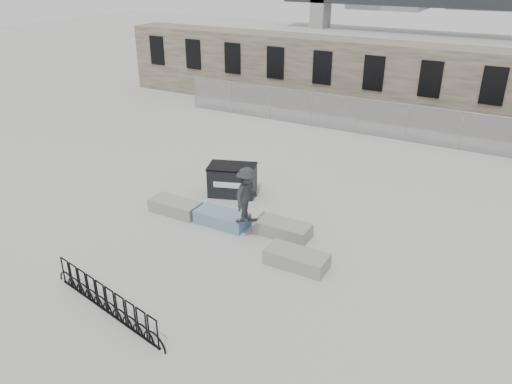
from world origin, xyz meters
The scene contains 10 objects.
ground centered at (0.00, 0.00, 0.00)m, with size 120.00×120.00×0.00m, color #B6B6B1.
stone_wall centered at (0.00, 16.24, 2.26)m, with size 36.00×2.58×4.50m.
chainlink_fence centered at (0.00, 12.50, 1.04)m, with size 22.06×0.06×2.02m.
planter_far_left centered at (-2.82, -0.23, 0.27)m, with size 2.00×0.90×0.50m.
planter_center_left centered at (-0.74, -0.13, 0.27)m, with size 2.00×0.90×0.50m.
planter_center_right centered at (1.55, 0.25, 0.27)m, with size 2.00×0.90×0.50m.
planter_offset centered at (2.82, -1.27, 0.27)m, with size 2.00×0.90×0.50m.
dumpster centered at (-1.78, 2.28, 0.64)m, with size 2.23×1.78×1.28m.
bike_rack centered at (-0.75, -5.96, 0.44)m, with size 4.86×1.00×0.90m.
skateboarder centered at (0.53, -0.48, 1.67)m, with size 0.81×1.28×2.07m.
Camera 1 is at (8.30, -13.63, 8.93)m, focal length 35.00 mm.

